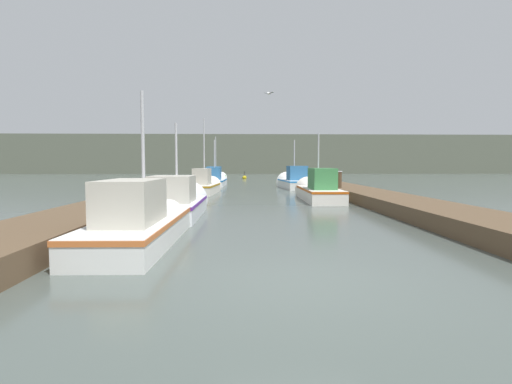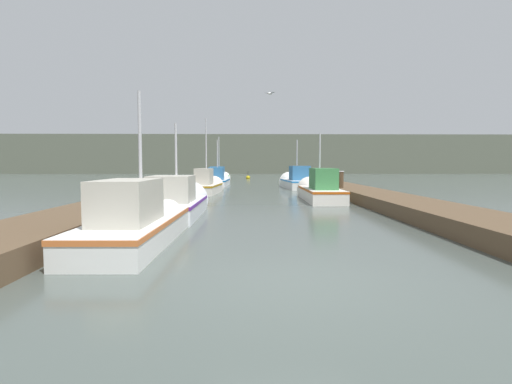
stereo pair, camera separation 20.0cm
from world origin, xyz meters
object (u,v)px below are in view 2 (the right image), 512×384
Objects in this scene: fishing_boat_5 at (218,180)px; seagull_lead at (270,93)px; fishing_boat_0 at (144,220)px; fishing_boat_2 at (318,190)px; fishing_boat_4 at (296,181)px; mooring_piling_0 at (341,184)px; channel_buoy at (248,178)px; fishing_boat_1 at (178,202)px; mooring_piling_3 at (300,176)px; mooring_piling_2 at (314,180)px; mooring_piling_1 at (329,182)px; fishing_boat_3 at (207,186)px; fishing_boat_6 at (219,177)px.

fishing_boat_5 is 11.09× the size of seagull_lead.
fishing_boat_0 is 0.98× the size of fishing_boat_2.
fishing_boat_4 is 1.04× the size of fishing_boat_5.
mooring_piling_0 is 1.41× the size of channel_buoy.
fishing_boat_5 is at bearing 90.36° from fishing_boat_1.
channel_buoy is (-4.83, 10.11, -0.50)m from mooring_piling_3.
fishing_boat_4 reaches higher than fishing_boat_0.
fishing_boat_2 is at bearing -98.21° from mooring_piling_2.
seagull_lead is at bearing -87.87° from channel_buoy.
fishing_boat_2 reaches higher than mooring_piling_1.
mooring_piling_0 is 26.08m from channel_buoy.
mooring_piling_2 is at bearing 64.82° from fishing_boat_1.
fishing_boat_1 is 17.23m from mooring_piling_2.
fishing_boat_4 is at bearing 68.68° from fishing_boat_1.
fishing_boat_1 reaches higher than channel_buoy.
mooring_piling_3 is (1.33, 17.03, 0.15)m from fishing_boat_2.
mooring_piling_0 is 15.49m from mooring_piling_3.
fishing_boat_5 is (0.02, 8.63, -0.04)m from fishing_boat_3.
mooring_piling_1 is (7.44, 10.08, 0.22)m from fishing_boat_1.
fishing_boat_2 is 12.46× the size of seagull_lead.
fishing_boat_3 reaches higher than fishing_boat_6.
fishing_boat_5 reaches higher than mooring_piling_2.
fishing_boat_0 is at bearing -122.40° from mooring_piling_0.
fishing_boat_0 is 28.18m from fishing_boat_6.
channel_buoy is at bearing 96.65° from fishing_boat_4.
fishing_boat_2 reaches higher than fishing_boat_1.
fishing_boat_3 reaches higher than channel_buoy.
fishing_boat_6 is at bearing -106.37° from channel_buoy.
channel_buoy is (2.56, 37.47, -0.31)m from fishing_boat_0.
fishing_boat_3 is 7.73m from fishing_boat_4.
mooring_piling_2 is 11.82m from seagull_lead.
seagull_lead is (-2.48, -0.41, 4.70)m from fishing_boat_2.
seagull_lead reaches higher than fishing_boat_4.
seagull_lead is at bearing 56.96° from fishing_boat_1.
fishing_boat_2 is at bearing -94.45° from mooring_piling_3.
fishing_boat_1 is 5.34× the size of channel_buoy.
fishing_boat_6 is 11.47× the size of seagull_lead.
fishing_boat_2 is 7.61m from fishing_boat_3.
fishing_boat_6 is at bearing 173.86° from mooring_piling_3.
fishing_boat_0 is 1.16× the size of fishing_boat_1.
mooring_piling_0 is 1.25× the size of mooring_piling_2.
fishing_boat_1 is at bearing -116.31° from fishing_boat_4.
fishing_boat_3 is at bearing -120.70° from mooring_piling_3.
fishing_boat_1 is 4.19× the size of mooring_piling_3.
fishing_boat_3 is at bearing 157.64° from mooring_piling_0.
fishing_boat_2 is 5.33m from seagull_lead.
fishing_boat_3 is (-0.01, 10.41, -0.01)m from fishing_boat_1.
fishing_boat_1 is at bearing -135.70° from mooring_piling_0.
fishing_boat_5 reaches higher than fishing_boat_0.
fishing_boat_6 is at bearing 119.45° from mooring_piling_1.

